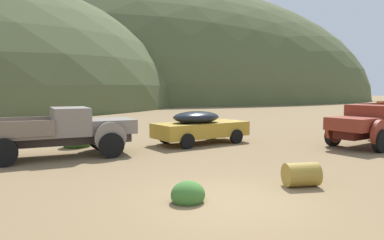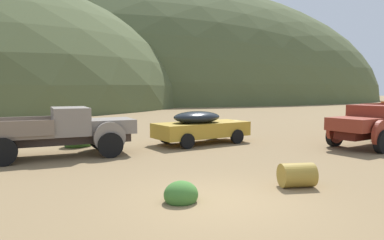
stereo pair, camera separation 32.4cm
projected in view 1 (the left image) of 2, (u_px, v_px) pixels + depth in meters
The scene contains 8 objects.
ground_plane at pixel (225, 201), 8.09m from camera, with size 300.00×300.00×0.00m, color olive.
hill_center at pixel (156, 101), 87.63m from camera, with size 119.41×72.16×54.98m, color #4C5633.
truck_primer_gray at pixel (69, 131), 13.55m from camera, with size 6.08×2.87×1.89m.
car_mustard at pixel (203, 126), 16.93m from camera, with size 5.11×2.91×1.57m.
truck_rust_red at pixel (374, 124), 16.00m from camera, with size 6.10×3.50×1.91m.
oil_drum_by_truck at pixel (301, 175), 9.30m from camera, with size 0.99×0.79×0.63m.
bush_back_edge at pixel (189, 194), 8.06m from camera, with size 0.86×0.84×0.63m.
bush_between_trucks at pixel (77, 140), 15.81m from camera, with size 1.29×1.11×1.18m.
Camera 1 is at (-3.49, -7.13, 2.53)m, focal length 32.84 mm.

